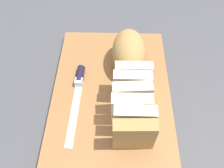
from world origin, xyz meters
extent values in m
plane|color=#4C4C51|center=(0.00, 0.00, 0.00)|extent=(3.00, 3.00, 0.00)
cube|color=#9E6B3D|center=(0.00, 0.00, 0.01)|extent=(0.48, 0.33, 0.02)
ellipsoid|color=tan|center=(-0.10, 0.05, 0.07)|extent=(0.16, 0.09, 0.10)
cube|color=beige|center=(0.00, 0.05, 0.07)|extent=(0.03, 0.09, 0.10)
cube|color=beige|center=(0.03, 0.05, 0.07)|extent=(0.03, 0.09, 0.10)
cube|color=beige|center=(0.06, 0.05, 0.07)|extent=(0.04, 0.09, 0.10)
cube|color=beige|center=(0.09, 0.05, 0.07)|extent=(0.04, 0.09, 0.10)
cube|color=beige|center=(0.12, 0.05, 0.07)|extent=(0.03, 0.09, 0.10)
cube|color=tan|center=(0.15, 0.05, 0.07)|extent=(0.03, 0.09, 0.10)
cube|color=silver|center=(0.07, -0.09, 0.03)|extent=(0.19, 0.03, 0.00)
cylinder|color=black|center=(-0.05, -0.09, 0.03)|extent=(0.05, 0.02, 0.02)
cube|color=silver|center=(-0.02, -0.09, 0.03)|extent=(0.02, 0.02, 0.02)
sphere|color=#A8753D|center=(-0.02, 0.02, 0.03)|extent=(0.01, 0.01, 0.01)
sphere|color=#A8753D|center=(0.01, 0.03, 0.03)|extent=(0.01, 0.01, 0.01)
camera|label=1|loc=(0.39, 0.00, 0.56)|focal=39.26mm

